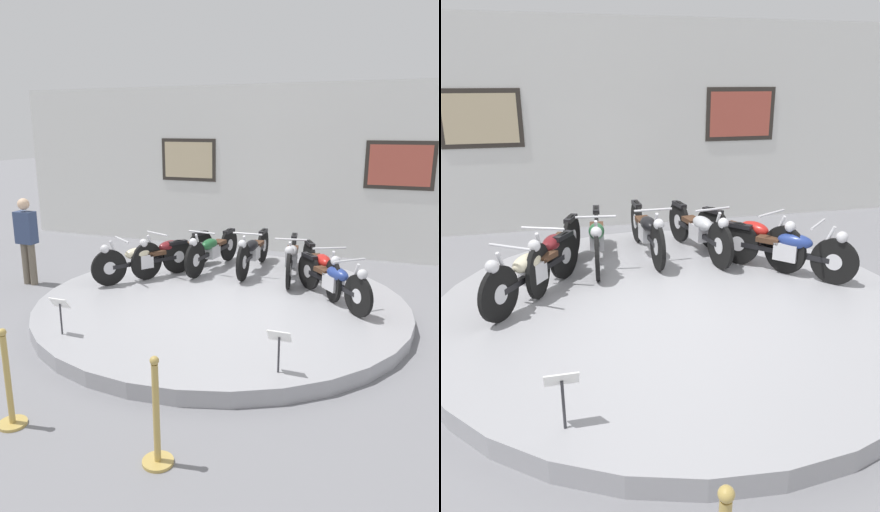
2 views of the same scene
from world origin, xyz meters
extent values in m
plane|color=slate|center=(0.00, 0.00, 0.00)|extent=(60.00, 60.00, 0.00)
cylinder|color=#99999E|center=(0.00, 0.00, 0.10)|extent=(5.78, 5.78, 0.20)
cube|color=silver|center=(0.00, 4.17, 1.88)|extent=(14.00, 0.20, 3.77)
cube|color=#2D2823|center=(-2.40, 4.06, 2.07)|extent=(1.40, 0.02, 1.00)
cube|color=#C6B289|center=(-2.40, 4.06, 2.07)|extent=(1.24, 0.02, 0.84)
cube|color=#2D2823|center=(2.40, 4.06, 2.07)|extent=(1.40, 0.02, 1.00)
cube|color=#B24C3D|center=(2.40, 4.06, 2.07)|extent=(1.24, 0.02, 0.84)
cylinder|color=black|center=(-2.03, -0.07, 0.52)|extent=(0.40, 0.55, 0.63)
cylinder|color=silver|center=(-2.03, -0.07, 0.52)|extent=(0.18, 0.22, 0.22)
cylinder|color=black|center=(-1.26, 1.04, 0.52)|extent=(0.40, 0.55, 0.63)
cylinder|color=silver|center=(-1.26, 1.04, 0.52)|extent=(0.18, 0.22, 0.22)
cube|color=black|center=(-1.64, 0.48, 0.52)|extent=(0.77, 1.06, 0.07)
cube|color=silver|center=(-1.66, 0.45, 0.54)|extent=(0.35, 0.38, 0.24)
ellipsoid|color=beige|center=(-1.72, 0.37, 0.70)|extent=(0.45, 0.52, 0.20)
cube|color=#472D1E|center=(-1.52, 0.66, 0.66)|extent=(0.35, 0.38, 0.07)
cube|color=black|center=(-1.26, 1.04, 0.79)|extent=(0.29, 0.35, 0.06)
cylinder|color=silver|center=(-1.94, 0.05, 0.72)|extent=(0.18, 0.23, 0.54)
cylinder|color=silver|center=(-1.88, 0.14, 0.98)|extent=(0.46, 0.33, 0.03)
sphere|color=silver|center=(-2.06, -0.12, 0.86)|extent=(0.15, 0.15, 0.15)
cylinder|color=black|center=(-1.60, 0.47, 0.54)|extent=(0.30, 0.65, 0.67)
cylinder|color=silver|center=(-1.60, 0.47, 0.54)|extent=(0.15, 0.24, 0.24)
cylinder|color=black|center=(-1.11, 1.73, 0.54)|extent=(0.30, 0.65, 0.67)
cylinder|color=silver|center=(-1.11, 1.73, 0.54)|extent=(0.15, 0.24, 0.24)
cube|color=black|center=(-1.35, 1.10, 0.54)|extent=(0.52, 1.18, 0.07)
cube|color=silver|center=(-1.37, 1.06, 0.56)|extent=(0.30, 0.37, 0.24)
ellipsoid|color=maroon|center=(-1.41, 0.97, 0.72)|extent=(0.38, 0.53, 0.20)
cube|color=#472D1E|center=(-1.27, 1.31, 0.68)|extent=(0.30, 0.37, 0.07)
cube|color=black|center=(-1.11, 1.73, 0.83)|extent=(0.22, 0.37, 0.06)
cylinder|color=silver|center=(-1.55, 0.61, 0.74)|extent=(0.13, 0.25, 0.54)
cylinder|color=silver|center=(-1.51, 0.71, 1.00)|extent=(0.51, 0.23, 0.03)
sphere|color=silver|center=(-1.62, 0.42, 0.88)|extent=(0.15, 0.15, 0.15)
cylinder|color=black|center=(-0.84, 0.87, 0.53)|extent=(0.13, 0.66, 0.66)
cylinder|color=silver|center=(-0.84, 0.87, 0.53)|extent=(0.09, 0.24, 0.23)
cylinder|color=black|center=(-0.68, 2.21, 0.53)|extent=(0.13, 0.66, 0.66)
cylinder|color=silver|center=(-0.68, 2.21, 0.53)|extent=(0.09, 0.24, 0.23)
cube|color=black|center=(-0.76, 1.54, 0.53)|extent=(0.22, 1.24, 0.07)
cube|color=silver|center=(-0.77, 1.50, 0.55)|extent=(0.24, 0.34, 0.24)
ellipsoid|color=#1E562D|center=(-0.78, 1.40, 0.71)|extent=(0.27, 0.50, 0.20)
cube|color=#472D1E|center=(-0.74, 1.76, 0.67)|extent=(0.24, 0.34, 0.07)
cube|color=black|center=(-0.68, 2.21, 0.81)|extent=(0.14, 0.37, 0.06)
cylinder|color=silver|center=(-0.82, 1.02, 0.73)|extent=(0.07, 0.25, 0.54)
cylinder|color=silver|center=(-0.81, 1.12, 0.99)|extent=(0.54, 0.10, 0.03)
sphere|color=silver|center=(-0.85, 0.81, 0.87)|extent=(0.15, 0.15, 0.15)
cylinder|color=black|center=(0.01, 1.02, 0.54)|extent=(0.07, 0.67, 0.67)
cylinder|color=silver|center=(0.01, 1.02, 0.54)|extent=(0.07, 0.24, 0.23)
cylinder|color=black|center=(-0.01, 2.37, 0.54)|extent=(0.07, 0.67, 0.67)
cylinder|color=silver|center=(-0.01, 2.37, 0.54)|extent=(0.07, 0.24, 0.23)
cube|color=black|center=(0.00, 1.70, 0.54)|extent=(0.09, 1.24, 0.07)
cube|color=silver|center=(0.00, 1.66, 0.56)|extent=(0.21, 0.32, 0.24)
ellipsoid|color=black|center=(0.00, 1.56, 0.72)|extent=(0.23, 0.48, 0.20)
cube|color=#472D1E|center=(0.00, 1.92, 0.68)|extent=(0.21, 0.32, 0.07)
cube|color=black|center=(-0.01, 2.37, 0.83)|extent=(0.11, 0.36, 0.06)
cylinder|color=silver|center=(0.01, 1.17, 0.74)|extent=(0.05, 0.25, 0.54)
cylinder|color=silver|center=(0.01, 1.28, 1.00)|extent=(0.54, 0.04, 0.03)
sphere|color=silver|center=(0.01, 0.96, 0.88)|extent=(0.15, 0.15, 0.15)
cylinder|color=black|center=(0.87, 0.87, 0.54)|extent=(0.16, 0.66, 0.66)
cylinder|color=silver|center=(0.87, 0.87, 0.54)|extent=(0.10, 0.24, 0.23)
cylinder|color=black|center=(0.65, 2.21, 0.54)|extent=(0.16, 0.66, 0.66)
cylinder|color=silver|center=(0.65, 2.21, 0.54)|extent=(0.10, 0.24, 0.23)
cube|color=black|center=(0.76, 1.54, 0.54)|extent=(0.27, 1.24, 0.07)
cube|color=silver|center=(0.77, 1.50, 0.56)|extent=(0.25, 0.35, 0.24)
ellipsoid|color=#B2B5BA|center=(0.78, 1.40, 0.72)|extent=(0.29, 0.51, 0.20)
cube|color=#472D1E|center=(0.73, 1.76, 0.68)|extent=(0.25, 0.35, 0.07)
cube|color=black|center=(0.65, 2.21, 0.82)|extent=(0.16, 0.37, 0.06)
cylinder|color=silver|center=(0.85, 1.02, 0.74)|extent=(0.08, 0.25, 0.54)
cylinder|color=silver|center=(0.83, 1.13, 1.00)|extent=(0.54, 0.12, 0.03)
sphere|color=silver|center=(0.88, 0.81, 0.88)|extent=(0.15, 0.15, 0.15)
cylinder|color=black|center=(1.66, 0.50, 0.54)|extent=(0.35, 0.62, 0.66)
cylinder|color=silver|center=(1.66, 0.50, 0.54)|extent=(0.16, 0.24, 0.23)
cylinder|color=black|center=(1.05, 1.70, 0.54)|extent=(0.35, 0.62, 0.66)
cylinder|color=silver|center=(1.05, 1.70, 0.54)|extent=(0.16, 0.24, 0.23)
cube|color=black|center=(1.35, 1.10, 0.54)|extent=(0.62, 1.14, 0.07)
cube|color=silver|center=(1.37, 1.07, 0.56)|extent=(0.32, 0.38, 0.24)
ellipsoid|color=red|center=(1.42, 0.98, 0.72)|extent=(0.41, 0.53, 0.20)
cube|color=#472D1E|center=(1.25, 1.30, 0.68)|extent=(0.32, 0.38, 0.07)
cube|color=black|center=(1.05, 1.70, 0.82)|extent=(0.25, 0.37, 0.06)
cylinder|color=silver|center=(1.59, 0.63, 0.74)|extent=(0.15, 0.24, 0.54)
cylinder|color=silver|center=(1.54, 0.73, 1.00)|extent=(0.50, 0.27, 0.03)
sphere|color=silver|center=(1.69, 0.45, 0.88)|extent=(0.15, 0.15, 0.15)
cylinder|color=black|center=(2.10, -0.02, 0.51)|extent=(0.45, 0.49, 0.61)
cylinder|color=silver|center=(2.10, -0.02, 0.51)|extent=(0.19, 0.20, 0.21)
cylinder|color=black|center=(1.19, 0.98, 0.51)|extent=(0.45, 0.49, 0.61)
cylinder|color=silver|center=(1.19, 0.98, 0.51)|extent=(0.19, 0.20, 0.21)
cube|color=black|center=(1.64, 0.48, 0.51)|extent=(0.89, 0.97, 0.07)
cube|color=silver|center=(1.67, 0.45, 0.53)|extent=(0.36, 0.37, 0.24)
ellipsoid|color=navy|center=(1.74, 0.38, 0.69)|extent=(0.49, 0.50, 0.20)
cube|color=#472D1E|center=(1.49, 0.64, 0.65)|extent=(0.36, 0.37, 0.07)
cube|color=black|center=(1.19, 0.98, 0.77)|extent=(0.32, 0.33, 0.06)
cylinder|color=silver|center=(2.00, 0.09, 0.71)|extent=(0.20, 0.22, 0.54)
cylinder|color=silver|center=(1.92, 0.17, 0.97)|extent=(0.42, 0.39, 0.03)
sphere|color=silver|center=(2.14, -0.06, 0.85)|extent=(0.15, 0.15, 0.15)
cylinder|color=#333338|center=(-1.46, -2.08, 0.41)|extent=(0.02, 0.02, 0.42)
cube|color=white|center=(-1.46, -2.08, 0.64)|extent=(0.26, 0.11, 0.15)
sphere|color=tan|center=(-0.81, -3.70, 0.98)|extent=(0.08, 0.08, 0.08)
camera|label=1|loc=(2.67, -7.02, 2.87)|focal=35.00mm
camera|label=2|loc=(-1.51, -5.31, 2.73)|focal=35.00mm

